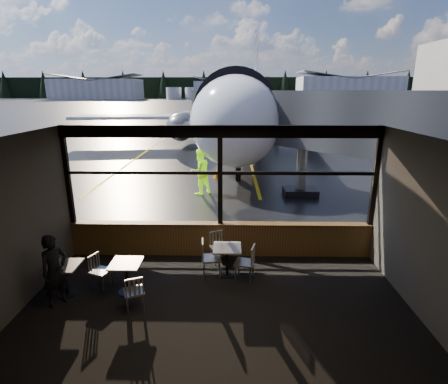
{
  "coord_description": "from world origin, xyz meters",
  "views": [
    {
      "loc": [
        0.27,
        -8.69,
        4.32
      ],
      "look_at": [
        0.08,
        1.0,
        1.5
      ],
      "focal_mm": 28.0,
      "sensor_mm": 36.0,
      "label": 1
    }
  ],
  "objects_px": {
    "ground_crew": "(200,172)",
    "chair_near_w": "(212,259)",
    "airliner": "(250,74)",
    "cafe_table_near": "(227,261)",
    "chair_mid_s": "(134,292)",
    "cafe_table_left": "(66,280)",
    "chair_near_e": "(244,263)",
    "cone_nose": "(217,173)",
    "cafe_table_mid": "(127,277)",
    "jet_bridge": "(313,144)",
    "chair_mid_w": "(101,271)",
    "passenger": "(55,271)",
    "chair_near_n": "(219,248)"
  },
  "relations": [
    {
      "from": "cafe_table_near",
      "to": "chair_near_n",
      "type": "relative_size",
      "value": 0.89
    },
    {
      "from": "chair_near_e",
      "to": "ground_crew",
      "type": "bearing_deg",
      "value": 26.87
    },
    {
      "from": "ground_crew",
      "to": "cafe_table_left",
      "type": "bearing_deg",
      "value": 32.73
    },
    {
      "from": "airliner",
      "to": "passenger",
      "type": "xyz_separation_m",
      "value": [
        -5.1,
        -22.83,
        -4.81
      ]
    },
    {
      "from": "cafe_table_near",
      "to": "cafe_table_left",
      "type": "bearing_deg",
      "value": -165.2
    },
    {
      "from": "cafe_table_mid",
      "to": "chair_mid_s",
      "type": "height_order",
      "value": "chair_mid_s"
    },
    {
      "from": "cafe_table_mid",
      "to": "cafe_table_left",
      "type": "bearing_deg",
      "value": -174.74
    },
    {
      "from": "chair_near_e",
      "to": "ground_crew",
      "type": "xyz_separation_m",
      "value": [
        -1.66,
        7.22,
        0.53
      ]
    },
    {
      "from": "cafe_table_near",
      "to": "cone_nose",
      "type": "bearing_deg",
      "value": 93.73
    },
    {
      "from": "jet_bridge",
      "to": "chair_mid_w",
      "type": "relative_size",
      "value": 12.77
    },
    {
      "from": "cafe_table_mid",
      "to": "chair_near_w",
      "type": "relative_size",
      "value": 0.76
    },
    {
      "from": "cafe_table_mid",
      "to": "chair_near_w",
      "type": "bearing_deg",
      "value": 21.09
    },
    {
      "from": "cone_nose",
      "to": "chair_near_w",
      "type": "bearing_deg",
      "value": -88.43
    },
    {
      "from": "cafe_table_mid",
      "to": "chair_near_e",
      "type": "bearing_deg",
      "value": 11.98
    },
    {
      "from": "cafe_table_mid",
      "to": "chair_mid_s",
      "type": "bearing_deg",
      "value": -62.54
    },
    {
      "from": "cafe_table_near",
      "to": "chair_mid_s",
      "type": "distance_m",
      "value": 2.36
    },
    {
      "from": "jet_bridge",
      "to": "cone_nose",
      "type": "relative_size",
      "value": 21.63
    },
    {
      "from": "cafe_table_near",
      "to": "chair_near_w",
      "type": "bearing_deg",
      "value": -164.76
    },
    {
      "from": "airliner",
      "to": "cafe_table_mid",
      "type": "xyz_separation_m",
      "value": [
        -3.78,
        -22.34,
        -5.23
      ]
    },
    {
      "from": "jet_bridge",
      "to": "cafe_table_near",
      "type": "bearing_deg",
      "value": -117.41
    },
    {
      "from": "jet_bridge",
      "to": "chair_near_w",
      "type": "distance_m",
      "value": 7.86
    },
    {
      "from": "cone_nose",
      "to": "ground_crew",
      "type": "bearing_deg",
      "value": -101.85
    },
    {
      "from": "cafe_table_left",
      "to": "chair_near_w",
      "type": "xyz_separation_m",
      "value": [
        3.14,
        0.83,
        0.12
      ]
    },
    {
      "from": "chair_near_w",
      "to": "chair_mid_w",
      "type": "xyz_separation_m",
      "value": [
        -2.47,
        -0.54,
        -0.07
      ]
    },
    {
      "from": "chair_mid_w",
      "to": "ground_crew",
      "type": "relative_size",
      "value": 0.41
    },
    {
      "from": "ground_crew",
      "to": "cone_nose",
      "type": "bearing_deg",
      "value": -143.1
    },
    {
      "from": "chair_near_e",
      "to": "cone_nose",
      "type": "bearing_deg",
      "value": 19.87
    },
    {
      "from": "cafe_table_mid",
      "to": "chair_near_w",
      "type": "distance_m",
      "value": 1.97
    },
    {
      "from": "airliner",
      "to": "cafe_table_left",
      "type": "bearing_deg",
      "value": -97.48
    },
    {
      "from": "chair_near_e",
      "to": "passenger",
      "type": "height_order",
      "value": "passenger"
    },
    {
      "from": "ground_crew",
      "to": "chair_near_w",
      "type": "bearing_deg",
      "value": 55.84
    },
    {
      "from": "chair_mid_w",
      "to": "ground_crew",
      "type": "bearing_deg",
      "value": -171.13
    },
    {
      "from": "jet_bridge",
      "to": "chair_mid_w",
      "type": "distance_m",
      "value": 9.71
    },
    {
      "from": "airliner",
      "to": "chair_near_e",
      "type": "xyz_separation_m",
      "value": [
        -1.17,
        -21.79,
        -5.14
      ]
    },
    {
      "from": "cafe_table_near",
      "to": "cafe_table_left",
      "type": "xyz_separation_m",
      "value": [
        -3.51,
        -0.93,
        -0.01
      ]
    },
    {
      "from": "chair_mid_s",
      "to": "chair_mid_w",
      "type": "xyz_separation_m",
      "value": [
        -0.96,
        0.81,
        -0.0
      ]
    },
    {
      "from": "airliner",
      "to": "chair_near_w",
      "type": "height_order",
      "value": "airliner"
    },
    {
      "from": "cafe_table_mid",
      "to": "passenger",
      "type": "relative_size",
      "value": 0.46
    },
    {
      "from": "cafe_table_near",
      "to": "passenger",
      "type": "height_order",
      "value": "passenger"
    },
    {
      "from": "jet_bridge",
      "to": "chair_near_w",
      "type": "relative_size",
      "value": 10.86
    },
    {
      "from": "chair_near_e",
      "to": "chair_mid_w",
      "type": "distance_m",
      "value": 3.27
    },
    {
      "from": "airliner",
      "to": "chair_near_w",
      "type": "relative_size",
      "value": 38.5
    },
    {
      "from": "cafe_table_near",
      "to": "chair_near_w",
      "type": "distance_m",
      "value": 0.4
    },
    {
      "from": "jet_bridge",
      "to": "cafe_table_mid",
      "type": "relative_size",
      "value": 14.29
    },
    {
      "from": "jet_bridge",
      "to": "chair_near_w",
      "type": "height_order",
      "value": "jet_bridge"
    },
    {
      "from": "cafe_table_mid",
      "to": "cone_nose",
      "type": "xyz_separation_m",
      "value": [
        1.56,
        10.66,
        -0.12
      ]
    },
    {
      "from": "jet_bridge",
      "to": "passenger",
      "type": "distance_m",
      "value": 10.58
    },
    {
      "from": "cafe_table_near",
      "to": "cafe_table_mid",
      "type": "xyz_separation_m",
      "value": [
        -2.2,
        -0.81,
        -0.0
      ]
    },
    {
      "from": "chair_near_e",
      "to": "cone_nose",
      "type": "distance_m",
      "value": 10.16
    },
    {
      "from": "chair_mid_w",
      "to": "cafe_table_near",
      "type": "bearing_deg",
      "value": 123.31
    }
  ]
}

